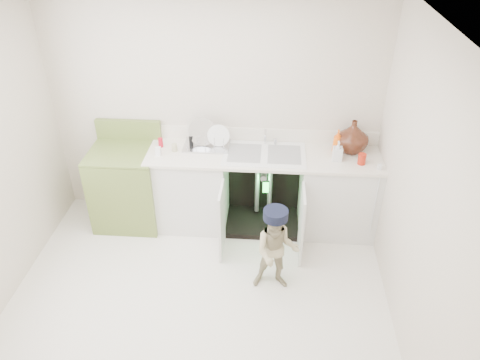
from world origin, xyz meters
name	(u,v)px	position (x,y,z in m)	size (l,w,h in m)	color
ground	(199,300)	(0.00, 0.00, 0.00)	(3.50, 3.50, 0.00)	silver
room_shell	(191,188)	(0.00, 0.00, 1.25)	(6.00, 5.50, 1.26)	beige
counter_run	(266,188)	(0.58, 1.21, 0.48)	(2.44, 1.02, 1.24)	silver
avocado_stove	(128,185)	(-0.94, 1.18, 0.46)	(0.71, 0.65, 1.11)	olive
repair_worker	(276,249)	(0.70, 0.25, 0.45)	(0.43, 0.79, 0.88)	tan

